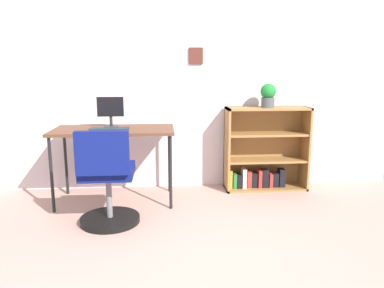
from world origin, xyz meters
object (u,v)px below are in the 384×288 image
(office_chair, at_px, (107,184))
(potted_plant_on_shelf, at_px, (268,95))
(bookshelf_low, at_px, (264,153))
(keyboard, at_px, (109,129))
(desk, at_px, (114,134))
(monitor, at_px, (111,111))

(office_chair, distance_m, potted_plant_on_shelf, 1.96)
(bookshelf_low, distance_m, potted_plant_on_shelf, 0.65)
(office_chair, height_order, potted_plant_on_shelf, potted_plant_on_shelf)
(keyboard, xyz_separation_m, bookshelf_low, (1.65, 0.38, -0.35))
(keyboard, bearing_deg, office_chair, -85.69)
(desk, height_order, monitor, monitor)
(desk, relative_size, keyboard, 3.19)
(monitor, relative_size, bookshelf_low, 0.33)
(bookshelf_low, bearing_deg, desk, -169.22)
(keyboard, relative_size, potted_plant_on_shelf, 1.44)
(monitor, bearing_deg, bookshelf_low, 7.12)
(desk, distance_m, bookshelf_low, 1.67)
(monitor, xyz_separation_m, bookshelf_low, (1.66, 0.21, -0.51))
(monitor, distance_m, keyboard, 0.24)
(monitor, bearing_deg, desk, -70.32)
(keyboard, distance_m, potted_plant_on_shelf, 1.72)
(office_chair, bearing_deg, monitor, 93.59)
(desk, xyz_separation_m, keyboard, (-0.03, -0.07, 0.06))
(bookshelf_low, bearing_deg, keyboard, -167.04)
(keyboard, relative_size, bookshelf_low, 0.40)
(monitor, xyz_separation_m, potted_plant_on_shelf, (1.66, 0.15, 0.14))
(potted_plant_on_shelf, bearing_deg, office_chair, -151.82)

